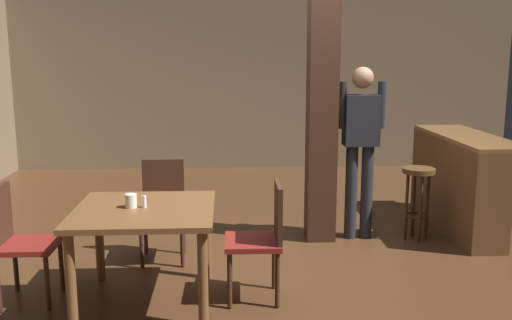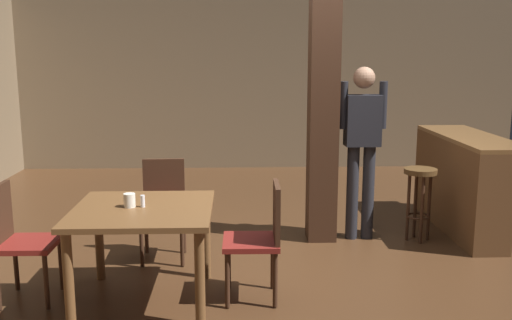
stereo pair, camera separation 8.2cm
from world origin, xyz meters
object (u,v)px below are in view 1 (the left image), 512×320
(bar_counter, at_px, (456,181))
(dining_table, at_px, (145,222))
(standing_person, at_px, (361,140))
(chair_west, at_px, (18,238))
(napkin_cup, at_px, (131,201))
(bar_stool_near, at_px, (418,187))
(chair_east, at_px, (263,235))
(chair_north, at_px, (163,204))
(salt_shaker, at_px, (144,202))

(bar_counter, bearing_deg, dining_table, -150.85)
(standing_person, height_order, bar_counter, standing_person)
(chair_west, relative_size, napkin_cup, 8.70)
(dining_table, height_order, bar_stool_near, same)
(chair_east, xyz_separation_m, napkin_cup, (-0.97, 0.00, 0.28))
(chair_north, xyz_separation_m, napkin_cup, (-0.13, -0.92, 0.28))
(standing_person, bearing_deg, napkin_cup, -145.34)
(chair_north, height_order, standing_person, standing_person)
(standing_person, height_order, bar_stool_near, standing_person)
(bar_stool_near, bearing_deg, standing_person, 171.25)
(chair_east, bearing_deg, dining_table, -179.03)
(dining_table, height_order, bar_counter, bar_counter)
(napkin_cup, xyz_separation_m, standing_person, (2.03, 1.40, 0.22))
(chair_north, height_order, napkin_cup, chair_north)
(salt_shaker, relative_size, bar_stool_near, 0.12)
(dining_table, relative_size, napkin_cup, 9.95)
(salt_shaker, distance_m, standing_person, 2.40)
(chair_west, relative_size, bar_counter, 0.50)
(dining_table, relative_size, chair_north, 1.14)
(chair_west, bearing_deg, chair_east, -0.71)
(chair_west, distance_m, bar_stool_near, 3.68)
(chair_north, distance_m, standing_person, 2.03)
(dining_table, distance_m, napkin_cup, 0.19)
(bar_stool_near, bearing_deg, chair_east, -141.04)
(napkin_cup, bearing_deg, chair_west, 178.58)
(chair_east, bearing_deg, bar_stool_near, 38.96)
(bar_counter, distance_m, bar_stool_near, 0.65)
(salt_shaker, bearing_deg, bar_counter, 28.95)
(chair_west, height_order, napkin_cup, chair_west)
(standing_person, xyz_separation_m, bar_stool_near, (0.57, -0.09, -0.46))
(napkin_cup, xyz_separation_m, salt_shaker, (0.10, -0.00, -0.01))
(salt_shaker, xyz_separation_m, bar_stool_near, (2.51, 1.32, -0.24))
(chair_north, bearing_deg, napkin_cup, -97.95)
(chair_west, xyz_separation_m, bar_counter, (3.99, 1.66, 0.00))
(napkin_cup, bearing_deg, chair_north, 82.05)
(dining_table, relative_size, chair_east, 1.14)
(napkin_cup, bearing_deg, standing_person, 34.66)
(chair_west, relative_size, salt_shaker, 9.88)
(chair_west, bearing_deg, chair_north, 42.67)
(standing_person, bearing_deg, bar_stool_near, -8.75)
(chair_north, bearing_deg, bar_stool_near, 9.16)
(chair_east, distance_m, bar_counter, 2.75)
(salt_shaker, bearing_deg, chair_north, 88.08)
(chair_west, distance_m, chair_east, 1.82)
(chair_west, xyz_separation_m, chair_north, (0.97, 0.90, 0.00))
(napkin_cup, bearing_deg, salt_shaker, -1.52)
(chair_north, relative_size, napkin_cup, 8.70)
(bar_counter, bearing_deg, napkin_cup, -151.85)
(napkin_cup, bearing_deg, chair_east, -0.09)
(chair_east, bearing_deg, napkin_cup, 179.91)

